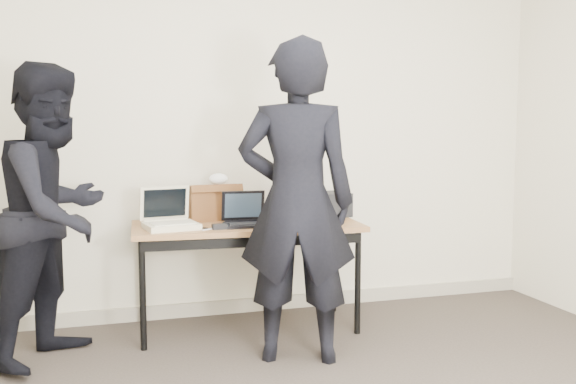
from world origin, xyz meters
name	(u,v)px	position (x,y,z in m)	size (l,w,h in m)	color
room	(382,131)	(0.00, 0.00, 1.35)	(4.60, 4.60, 2.80)	#3D352E
desk	(247,233)	(-0.11, 1.84, 0.66)	(1.54, 0.74, 0.72)	#8D5F36
laptop_beige	(170,220)	(-0.63, 1.81, 0.77)	(0.37, 0.36, 0.26)	beige
laptop_center	(245,218)	(-0.14, 1.79, 0.77)	(0.30, 0.29, 0.22)	black
laptop_right	(312,208)	(0.41, 2.04, 0.78)	(0.47, 0.47, 0.26)	black
leather_satchel	(214,202)	(-0.29, 2.07, 0.85)	(0.38, 0.21, 0.25)	brown
tissue	(218,179)	(-0.26, 2.07, 1.00)	(0.13, 0.10, 0.08)	white
equipment_box	(327,204)	(0.52, 2.03, 0.81)	(0.30, 0.25, 0.17)	black
power_brick	(219,227)	(-0.33, 1.67, 0.74)	(0.09, 0.06, 0.03)	black
cables	(254,222)	(-0.06, 1.86, 0.72)	(1.15, 0.47, 0.01)	black
person_typist	(297,202)	(0.04, 1.23, 0.93)	(0.68, 0.45, 1.86)	black
person_observer	(55,213)	(-1.30, 1.65, 0.86)	(0.84, 0.65, 1.73)	black
baseboard	(251,305)	(0.00, 2.23, 0.05)	(4.50, 0.03, 0.10)	#A59D88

